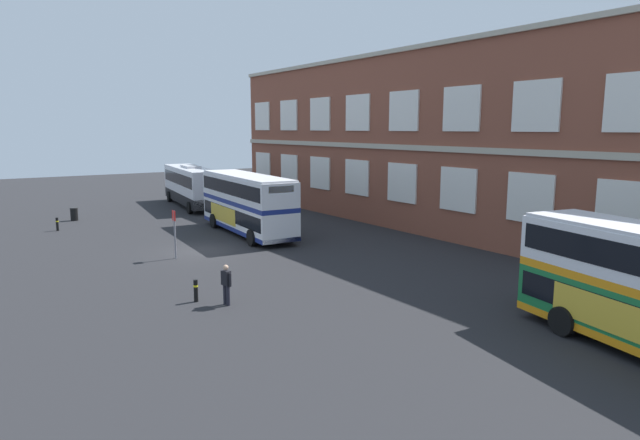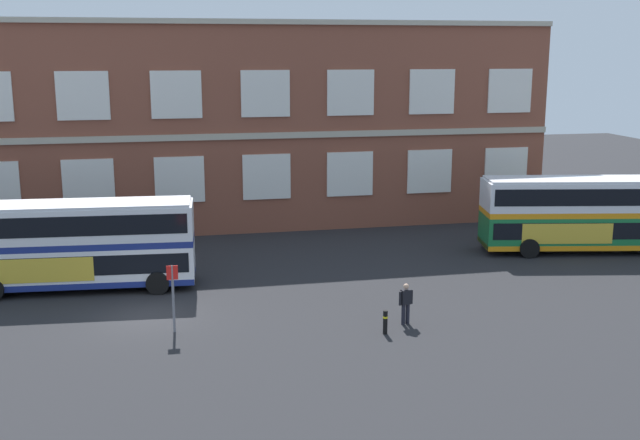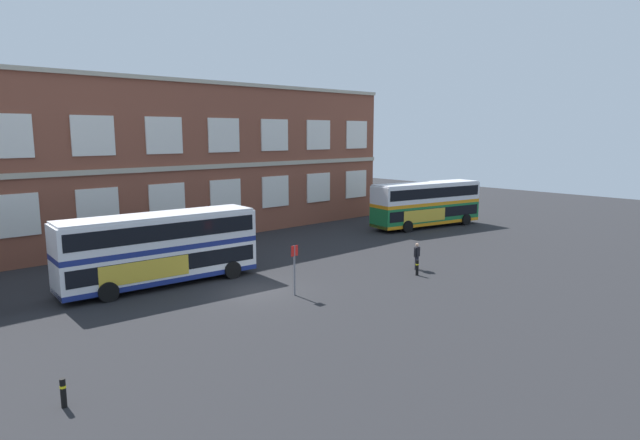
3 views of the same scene
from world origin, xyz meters
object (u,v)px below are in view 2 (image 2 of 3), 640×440
Objects in this scene: double_decker_middle at (585,213)px; safety_bollard_east at (385,322)px; double_decker_near at (72,244)px; waiting_passenger at (406,302)px; bus_stand_flag at (173,292)px.

double_decker_middle reaches higher than safety_bollard_east.
double_decker_middle is 17.43m from safety_bollard_east.
double_decker_middle is (26.62, 1.38, 0.00)m from double_decker_near.
safety_bollard_east is at bearing -34.56° from double_decker_near.
double_decker_near is 15.55m from waiting_passenger.
double_decker_middle reaches higher than waiting_passenger.
bus_stand_flag is at bearing 173.48° from waiting_passenger.
safety_bollard_east is at bearing -141.55° from waiting_passenger.
double_decker_near is 26.66m from double_decker_middle.
bus_stand_flag reaches higher than waiting_passenger.
double_decker_near and double_decker_middle have the same top height.
double_decker_near is at bearing 150.49° from waiting_passenger.
safety_bollard_east is at bearing -13.53° from bus_stand_flag.
double_decker_near is 15.11m from safety_bollard_east.
double_decker_near reaches higher than waiting_passenger.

